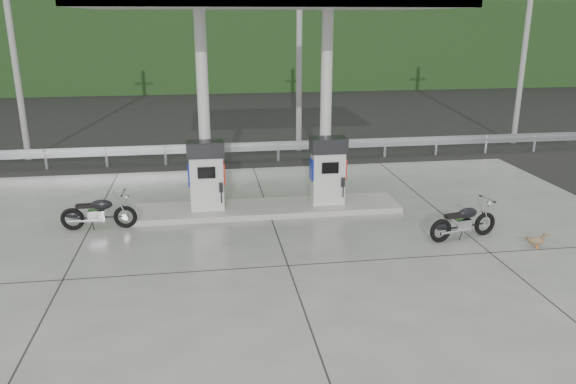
{
  "coord_description": "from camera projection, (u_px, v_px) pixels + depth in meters",
  "views": [
    {
      "loc": [
        -1.6,
        -11.59,
        4.98
      ],
      "look_at": [
        0.3,
        1.0,
        1.0
      ],
      "focal_mm": 35.0,
      "sensor_mm": 36.0,
      "label": 1
    }
  ],
  "objects": [
    {
      "name": "utility_pole_c",
      "position": [
        525.0,
        43.0,
        21.99
      ],
      "size": [
        0.22,
        0.22,
        8.0
      ],
      "primitive_type": "cylinder",
      "color": "gray",
      "rests_on": "ground"
    },
    {
      "name": "motorcycle_left",
      "position": [
        99.0,
        213.0,
        13.63
      ],
      "size": [
        1.71,
        0.57,
        0.8
      ],
      "primitive_type": null,
      "rotation": [
        0.0,
        0.0,
        -0.02
      ],
      "color": "black",
      "rests_on": "forecourt_apron"
    },
    {
      "name": "guardrail",
      "position": [
        250.0,
        142.0,
        19.99
      ],
      "size": [
        26.0,
        0.16,
        1.42
      ],
      "primitive_type": null,
      "color": "#A9ABB1",
      "rests_on": "ground"
    },
    {
      "name": "canopy_column_left",
      "position": [
        204.0,
        111.0,
        14.36
      ],
      "size": [
        0.3,
        0.3,
        5.0
      ],
      "primitive_type": "cylinder",
      "color": "silver",
      "rests_on": "pump_island"
    },
    {
      "name": "utility_pole_a",
      "position": [
        13.0,
        47.0,
        19.28
      ],
      "size": [
        0.22,
        0.22,
        8.0
      ],
      "primitive_type": "cylinder",
      "color": "gray",
      "rests_on": "ground"
    },
    {
      "name": "utility_pole_b",
      "position": [
        299.0,
        45.0,
        20.71
      ],
      "size": [
        0.22,
        0.22,
        8.0
      ],
      "primitive_type": "cylinder",
      "color": "gray",
      "rests_on": "ground"
    },
    {
      "name": "canopy_roof",
      "position": [
        266.0,
        0.0,
        13.41
      ],
      "size": [
        8.5,
        5.0,
        0.4
      ],
      "primitive_type": "cube",
      "color": "silver",
      "rests_on": "canopy_column_left"
    },
    {
      "name": "gas_pump_left",
      "position": [
        207.0,
        176.0,
        14.46
      ],
      "size": [
        0.95,
        0.55,
        1.8
      ],
      "primitive_type": null,
      "color": "silver",
      "rests_on": "pump_island"
    },
    {
      "name": "tree_band",
      "position": [
        223.0,
        46.0,
        40.07
      ],
      "size": [
        80.0,
        6.0,
        6.0
      ],
      "primitive_type": "cube",
      "color": "black",
      "rests_on": "ground"
    },
    {
      "name": "canopy_column_right",
      "position": [
        326.0,
        108.0,
        14.82
      ],
      "size": [
        0.3,
        0.3,
        5.0
      ],
      "primitive_type": "cylinder",
      "color": "silver",
      "rests_on": "pump_island"
    },
    {
      "name": "gas_pump_right",
      "position": [
        328.0,
        171.0,
        14.92
      ],
      "size": [
        0.95,
        0.55,
        1.8
      ],
      "primitive_type": null,
      "color": "silver",
      "rests_on": "pump_island"
    },
    {
      "name": "motorcycle_right",
      "position": [
        464.0,
        222.0,
        13.04
      ],
      "size": [
        1.76,
        0.88,
        0.8
      ],
      "primitive_type": null,
      "rotation": [
        0.0,
        0.0,
        0.22
      ],
      "color": "black",
      "rests_on": "forecourt_apron"
    },
    {
      "name": "duck",
      "position": [
        536.0,
        241.0,
        12.57
      ],
      "size": [
        0.45,
        0.26,
        0.31
      ],
      "primitive_type": null,
      "rotation": [
        0.0,
        0.0,
        -0.34
      ],
      "color": "brown",
      "rests_on": "forecourt_apron"
    },
    {
      "name": "forecourt_apron",
      "position": [
        281.0,
        248.0,
        12.64
      ],
      "size": [
        18.0,
        14.0,
        0.02
      ],
      "primitive_type": "cube",
      "color": "slate",
      "rests_on": "ground"
    },
    {
      "name": "forested_hills",
      "position": [
        215.0,
        59.0,
        69.28
      ],
      "size": [
        100.0,
        40.0,
        140.0
      ],
      "primitive_type": null,
      "color": "black",
      "rests_on": "ground"
    },
    {
      "name": "road",
      "position": [
        244.0,
        141.0,
        23.5
      ],
      "size": [
        60.0,
        7.0,
        0.01
      ],
      "primitive_type": "cube",
      "color": "black",
      "rests_on": "ground"
    },
    {
      "name": "pump_island",
      "position": [
        269.0,
        208.0,
        14.98
      ],
      "size": [
        7.0,
        1.4,
        0.15
      ],
      "primitive_type": "cube",
      "color": "gray",
      "rests_on": "forecourt_apron"
    },
    {
      "name": "ground",
      "position": [
        281.0,
        248.0,
        12.65
      ],
      "size": [
        160.0,
        160.0,
        0.0
      ],
      "primitive_type": "plane",
      "color": "black",
      "rests_on": "ground"
    }
  ]
}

